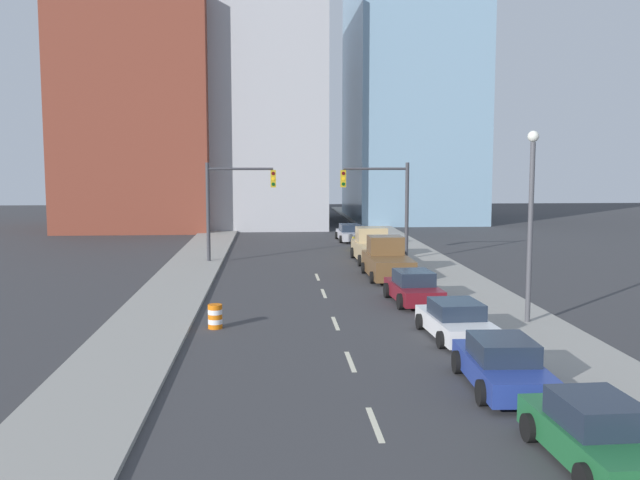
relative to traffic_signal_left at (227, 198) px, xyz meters
name	(u,v)px	position (x,y,z in m)	size (l,w,h in m)	color
sidewalk_left	(207,247)	(-2.08, 7.69, -4.09)	(3.42, 90.84, 0.15)	gray
sidewalk_right	(403,246)	(12.81, 7.69, -4.09)	(3.42, 90.84, 0.15)	gray
lane_stripe_at_9m	(375,424)	(5.36, -28.71, -4.16)	(0.16, 2.40, 0.01)	beige
lane_stripe_at_15m	(350,361)	(5.36, -23.13, -4.16)	(0.16, 2.40, 0.01)	beige
lane_stripe_at_20m	(335,323)	(5.36, -17.60, -4.16)	(0.16, 2.40, 0.01)	beige
lane_stripe_at_27m	(324,293)	(5.36, -11.06, -4.16)	(0.16, 2.40, 0.01)	beige
lane_stripe_at_32m	(317,277)	(5.36, -6.06, -4.16)	(0.16, 2.40, 0.01)	beige
building_brick_left	(142,119)	(-9.83, 25.76, 6.45)	(14.00, 16.00, 21.24)	brown
building_office_center	(264,109)	(2.10, 29.76, 7.70)	(12.00, 20.00, 23.73)	#A8A8AD
building_glass_right	(410,57)	(18.14, 33.76, 13.82)	(13.00, 20.00, 35.97)	#7A9EB7
traffic_signal_left	(227,198)	(0.00, 0.00, 0.00)	(4.45, 0.35, 6.42)	#38383D
traffic_signal_right	(388,198)	(10.34, 0.00, 0.00)	(4.45, 0.35, 6.42)	#38383D
traffic_barrel	(215,316)	(0.59, -18.15, -3.69)	(0.56, 0.56, 0.95)	orange
street_lamp	(531,213)	(12.97, -18.46, 0.33)	(0.44, 0.44, 7.68)	#4C4C51
sedan_green	(595,434)	(9.73, -31.38, -3.48)	(2.12, 4.49, 1.50)	#1E6033
sedan_blue	(502,365)	(9.43, -26.10, -3.49)	(2.27, 4.77, 1.47)	navy
sedan_white	(456,321)	(9.61, -20.22, -3.53)	(2.37, 4.69, 1.37)	silver
sedan_maroon	(413,288)	(9.33, -13.67, -3.47)	(2.31, 4.53, 1.50)	maroon
pickup_truck_brown	(387,261)	(9.28, -6.43, -3.25)	(2.51, 5.60, 2.27)	brown
pickup_truck_tan	(373,248)	(9.38, 0.04, -3.28)	(2.52, 6.05, 2.17)	tan
sedan_yellow	(366,242)	(9.71, 5.70, -3.53)	(2.27, 4.53, 1.37)	gold
sedan_silver	(350,233)	(9.21, 12.17, -3.54)	(2.18, 4.75, 1.37)	#B2B2BC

